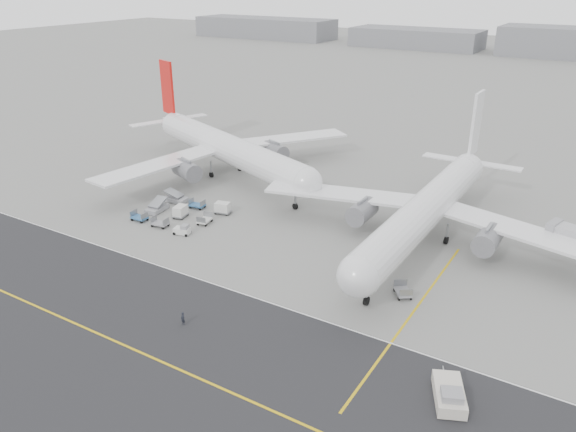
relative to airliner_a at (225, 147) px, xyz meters
The scene contains 8 objects.
ground 40.31m from the airliner_a, 59.21° to the right, with size 700.00×700.00×0.00m, color gray.
taxiway 58.40m from the airliner_a, 64.04° to the right, with size 220.00×59.00×0.03m.
airliner_a is the anchor object (origin of this frame).
airliner_b 45.78m from the airliner_a, 10.89° to the right, with size 54.49×55.09×19.00m.
pushback_tug 72.52m from the airliner_a, 35.80° to the right, with size 4.74×7.36×2.12m.
gse_cluster 23.41m from the airliner_a, 73.28° to the right, with size 18.14×17.51×2.10m, color gray, non-canonical shape.
stray_dolly 54.90m from the airliner_a, 28.65° to the right, with size 1.75×2.85×1.75m, color silver, non-canonical shape.
ground_crew_a 53.91m from the airliner_a, 58.43° to the right, with size 0.60×0.40×1.65m, color black.
Camera 1 is at (47.11, -52.56, 38.13)m, focal length 35.00 mm.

